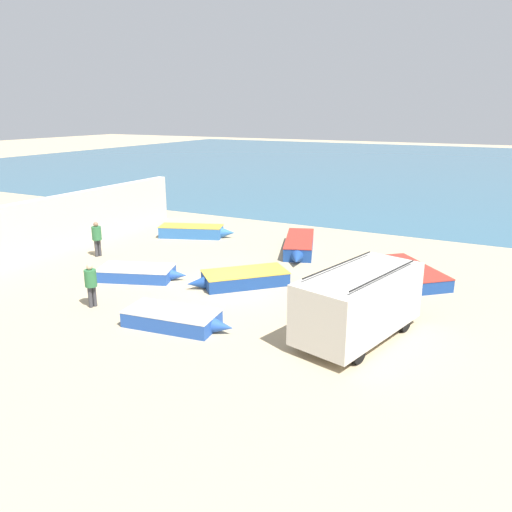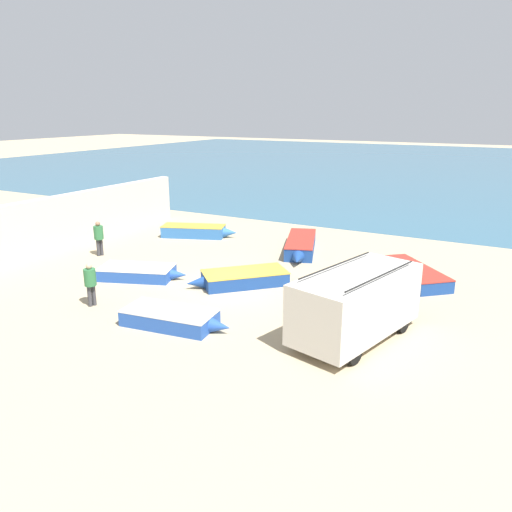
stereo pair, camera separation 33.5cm
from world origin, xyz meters
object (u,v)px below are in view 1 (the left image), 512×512
(fishing_rowboat_1, at_px, (242,278))
(fishing_rowboat_3, at_px, (410,272))
(fishing_rowboat_5, at_px, (175,319))
(fishing_rowboat_2, at_px, (194,231))
(fisherman_0, at_px, (97,236))
(parked_van, at_px, (359,302))
(fishing_rowboat_0, at_px, (139,273))
(fisherman_1, at_px, (91,281))
(fishing_rowboat_4, at_px, (299,245))

(fishing_rowboat_1, height_order, fishing_rowboat_3, fishing_rowboat_1)
(fishing_rowboat_1, bearing_deg, fishing_rowboat_5, 44.77)
(fishing_rowboat_2, height_order, fisherman_0, fisherman_0)
(fishing_rowboat_3, height_order, fishing_rowboat_5, fishing_rowboat_3)
(parked_van, bearing_deg, fishing_rowboat_2, 69.29)
(fishing_rowboat_0, xyz_separation_m, fisherman_1, (0.60, -3.27, 0.73))
(fishing_rowboat_4, xyz_separation_m, fisherman_0, (-8.54, -5.40, 0.70))
(fisherman_1, bearing_deg, fishing_rowboat_4, 87.20)
(parked_van, relative_size, fishing_rowboat_0, 1.31)
(parked_van, height_order, fishing_rowboat_2, parked_van)
(fishing_rowboat_5, height_order, fisherman_1, fisherman_1)
(fishing_rowboat_2, bearing_deg, fishing_rowboat_5, -79.33)
(parked_van, xyz_separation_m, fishing_rowboat_4, (-5.56, 8.45, -0.87))
(fishing_rowboat_3, distance_m, fishing_rowboat_4, 6.09)
(fishing_rowboat_1, bearing_deg, fishing_rowboat_0, -27.13)
(parked_van, bearing_deg, fishing_rowboat_5, 123.84)
(fishing_rowboat_0, bearing_deg, parked_van, -27.56)
(fishing_rowboat_0, bearing_deg, fishing_rowboat_2, 85.51)
(fisherman_0, height_order, fisherman_1, fisherman_0)
(fishing_rowboat_1, relative_size, fisherman_0, 2.14)
(fishing_rowboat_1, bearing_deg, fisherman_1, 6.23)
(fishing_rowboat_1, height_order, fisherman_1, fisherman_1)
(fishing_rowboat_2, xyz_separation_m, fishing_rowboat_5, (6.39, -10.53, -0.06))
(parked_van, distance_m, fishing_rowboat_3, 6.86)
(parked_van, xyz_separation_m, fishing_rowboat_2, (-12.09, 8.53, -0.88))
(parked_van, height_order, fishing_rowboat_5, parked_van)
(fishing_rowboat_0, xyz_separation_m, fishing_rowboat_4, (4.47, 7.17, 0.08))
(fishing_rowboat_2, bearing_deg, fishing_rowboat_1, -62.98)
(fishing_rowboat_1, height_order, fishing_rowboat_5, fishing_rowboat_1)
(fishing_rowboat_3, xyz_separation_m, fishing_rowboat_5, (-6.00, -8.79, -0.01))
(fishing_rowboat_0, height_order, fishing_rowboat_3, fishing_rowboat_3)
(parked_van, bearing_deg, fishing_rowboat_1, 79.14)
(fishing_rowboat_0, bearing_deg, fishing_rowboat_1, -2.05)
(fishing_rowboat_4, relative_size, fishing_rowboat_5, 1.37)
(fisherman_0, bearing_deg, fishing_rowboat_5, -12.43)
(fishing_rowboat_5, bearing_deg, fisherman_0, 141.79)
(fishing_rowboat_4, height_order, fishing_rowboat_5, fishing_rowboat_4)
(parked_van, xyz_separation_m, fisherman_0, (-14.10, 3.05, -0.17))
(fishing_rowboat_1, xyz_separation_m, fishing_rowboat_5, (0.01, -4.70, -0.01))
(fishing_rowboat_0, xyz_separation_m, fisherman_0, (-4.07, 1.78, 0.78))
(fisherman_0, bearing_deg, fishing_rowboat_2, 88.41)
(parked_van, xyz_separation_m, fishing_rowboat_3, (0.30, 6.79, -0.93))
(fisherman_0, relative_size, fisherman_1, 1.06)
(parked_van, relative_size, fisherman_0, 2.96)
(fishing_rowboat_1, distance_m, fishing_rowboat_3, 7.27)
(parked_van, height_order, fishing_rowboat_1, parked_van)
(fishing_rowboat_0, bearing_deg, fishing_rowboat_4, 37.75)
(parked_van, relative_size, fisherman_1, 3.12)
(fishing_rowboat_1, height_order, fishing_rowboat_4, fishing_rowboat_4)
(fishing_rowboat_0, height_order, fisherman_0, fisherman_0)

